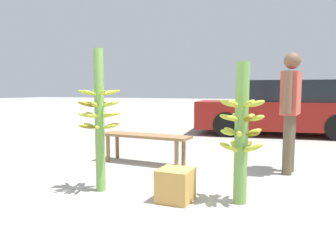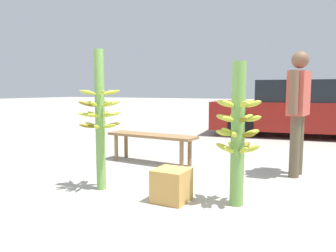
{
  "view_description": "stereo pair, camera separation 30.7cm",
  "coord_description": "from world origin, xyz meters",
  "px_view_note": "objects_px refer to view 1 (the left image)",
  "views": [
    {
      "loc": [
        1.34,
        -2.93,
        1.12
      ],
      "look_at": [
        -0.11,
        0.48,
        0.72
      ],
      "focal_mm": 35.0,
      "sensor_mm": 36.0,
      "label": 1
    },
    {
      "loc": [
        1.62,
        -2.8,
        1.12
      ],
      "look_at": [
        -0.11,
        0.48,
        0.72
      ],
      "focal_mm": 35.0,
      "sensor_mm": 36.0,
      "label": 2
    }
  ],
  "objects_px": {
    "market_bench": "(145,139)",
    "parked_car": "(279,109)",
    "vendor_person": "(291,103)",
    "produce_crate": "(176,185)",
    "banana_stalk_left": "(100,118)",
    "banana_stalk_center": "(241,131)"
  },
  "relations": [
    {
      "from": "market_bench",
      "to": "parked_car",
      "type": "bearing_deg",
      "value": 72.6
    },
    {
      "from": "vendor_person",
      "to": "parked_car",
      "type": "bearing_deg",
      "value": -168.03
    },
    {
      "from": "vendor_person",
      "to": "market_bench",
      "type": "distance_m",
      "value": 2.16
    },
    {
      "from": "parked_car",
      "to": "produce_crate",
      "type": "relative_size",
      "value": 12.73
    },
    {
      "from": "parked_car",
      "to": "banana_stalk_left",
      "type": "bearing_deg",
      "value": 157.07
    },
    {
      "from": "banana_stalk_left",
      "to": "market_bench",
      "type": "distance_m",
      "value": 1.5
    },
    {
      "from": "market_bench",
      "to": "banana_stalk_center",
      "type": "bearing_deg",
      "value": -32.73
    },
    {
      "from": "banana_stalk_center",
      "to": "produce_crate",
      "type": "xyz_separation_m",
      "value": [
        -0.61,
        -0.2,
        -0.56
      ]
    },
    {
      "from": "banana_stalk_left",
      "to": "banana_stalk_center",
      "type": "bearing_deg",
      "value": 7.92
    },
    {
      "from": "vendor_person",
      "to": "parked_car",
      "type": "height_order",
      "value": "vendor_person"
    },
    {
      "from": "vendor_person",
      "to": "banana_stalk_center",
      "type": "bearing_deg",
      "value": -8.69
    },
    {
      "from": "banana_stalk_center",
      "to": "market_bench",
      "type": "relative_size",
      "value": 0.95
    },
    {
      "from": "banana_stalk_left",
      "to": "parked_car",
      "type": "relative_size",
      "value": 0.37
    },
    {
      "from": "vendor_person",
      "to": "parked_car",
      "type": "distance_m",
      "value": 4.14
    },
    {
      "from": "banana_stalk_left",
      "to": "banana_stalk_center",
      "type": "height_order",
      "value": "banana_stalk_left"
    },
    {
      "from": "parked_car",
      "to": "produce_crate",
      "type": "height_order",
      "value": "parked_car"
    },
    {
      "from": "banana_stalk_left",
      "to": "produce_crate",
      "type": "distance_m",
      "value": 1.11
    },
    {
      "from": "vendor_person",
      "to": "produce_crate",
      "type": "relative_size",
      "value": 4.86
    },
    {
      "from": "banana_stalk_center",
      "to": "produce_crate",
      "type": "relative_size",
      "value": 4.19
    },
    {
      "from": "banana_stalk_left",
      "to": "market_bench",
      "type": "bearing_deg",
      "value": 97.14
    },
    {
      "from": "banana_stalk_left",
      "to": "parked_car",
      "type": "bearing_deg",
      "value": 76.08
    },
    {
      "from": "banana_stalk_center",
      "to": "vendor_person",
      "type": "bearing_deg",
      "value": 75.63
    }
  ]
}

